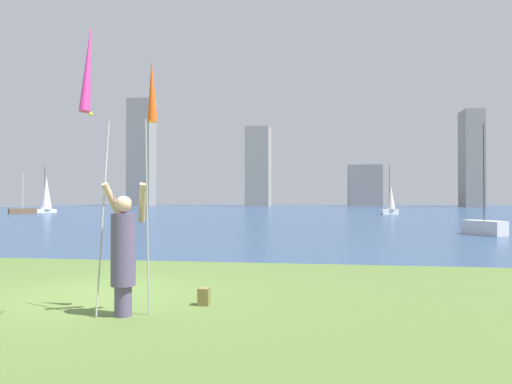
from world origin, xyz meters
The scene contains 13 objects.
ground centered at (0.00, 50.95, -0.06)m, with size 120.00×138.00×0.12m.
person centered at (1.13, -1.47, 1.00)m, with size 0.75×0.55×2.04m.
kite_flag_left centered at (0.77, -1.89, 3.57)m, with size 0.16×0.87×4.33m.
kite_flag_right centered at (1.49, -1.26, 3.35)m, with size 0.16×0.38×3.98m.
bag centered at (2.16, -0.58, 0.14)m, with size 0.18×0.19×0.29m.
sailboat_1 centered at (-30.56, 42.29, 0.38)m, with size 2.34×2.70×4.76m.
sailboat_4 centered at (-29.90, 45.88, 2.16)m, with size 2.42×2.60×5.64m.
sailboat_6 centered at (11.17, 45.50, 1.58)m, with size 1.97×1.26×5.37m.
sailboat_8 centered at (11.79, 16.19, 0.39)m, with size 1.78×2.21×5.41m.
skyline_tower_0 centered at (-38.84, 98.66, 12.48)m, with size 5.58×4.81×24.97m.
skyline_tower_1 centered at (-10.89, 97.77, 8.82)m, with size 5.25×5.74×17.65m.
skyline_tower_2 centered at (12.70, 99.86, 4.56)m, with size 7.35×4.67×9.11m.
skyline_tower_3 centered at (33.80, 94.98, 9.90)m, with size 3.87×5.83×19.80m.
Camera 1 is at (4.18, -8.38, 1.79)m, focal length 33.51 mm.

